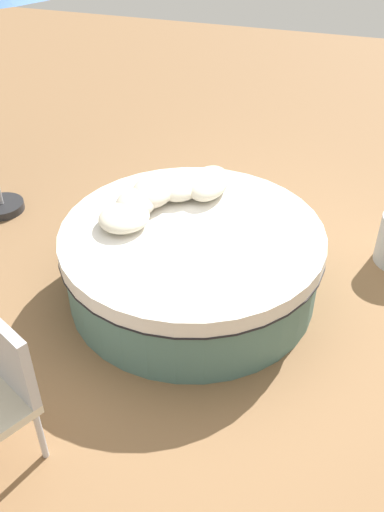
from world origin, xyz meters
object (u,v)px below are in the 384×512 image
throw_pillow_3 (136,203)px  throw_pillow_4 (124,217)px  round_bed (192,261)px  throw_pillow_1 (180,186)px  throw_pillow_0 (208,183)px  throw_pillow_2 (154,190)px

throw_pillow_3 → throw_pillow_4: size_ratio=1.01×
round_bed → throw_pillow_1: bearing=28.0°
throw_pillow_3 → round_bed: bearing=-104.6°
round_bed → throw_pillow_3: throw_pillow_3 is taller
throw_pillow_1 → throw_pillow_4: size_ratio=1.09×
throw_pillow_0 → throw_pillow_1: size_ratio=1.19×
round_bed → throw_pillow_0: throw_pillow_0 is taller
throw_pillow_1 → throw_pillow_0: bearing=-64.0°
throw_pillow_0 → throw_pillow_4: size_ratio=1.29×
round_bed → throw_pillow_0: bearing=4.3°
throw_pillow_0 → throw_pillow_3: bearing=134.8°
throw_pillow_3 → throw_pillow_1: bearing=-35.0°
throw_pillow_2 → throw_pillow_0: bearing=-57.4°
throw_pillow_1 → round_bed: bearing=-152.0°
throw_pillow_0 → throw_pillow_2: bearing=122.6°
round_bed → throw_pillow_3: bearing=75.4°
round_bed → throw_pillow_2: throw_pillow_2 is taller
throw_pillow_0 → throw_pillow_1: (-0.11, 0.22, -0.01)m
throw_pillow_2 → throw_pillow_3: 0.23m
round_bed → throw_pillow_3: size_ratio=4.81×
throw_pillow_1 → throw_pillow_2: (-0.15, 0.18, 0.01)m
round_bed → throw_pillow_2: 0.68m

